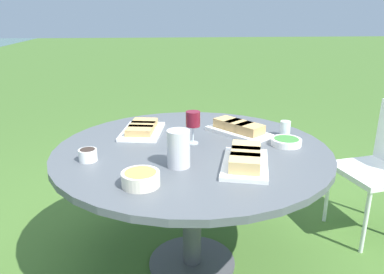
% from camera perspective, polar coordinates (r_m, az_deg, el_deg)
% --- Properties ---
extents(ground_plane, '(40.00, 40.00, 0.00)m').
position_cam_1_polar(ground_plane, '(2.41, 0.00, -18.64)').
color(ground_plane, '#446B2B').
extents(dining_table, '(1.50, 1.50, 0.75)m').
position_cam_1_polar(dining_table, '(2.08, 0.00, -3.93)').
color(dining_table, '#4C4C51').
rests_on(dining_table, ground_plane).
extents(water_pitcher, '(0.12, 0.11, 0.18)m').
position_cam_1_polar(water_pitcher, '(1.77, -2.06, -1.76)').
color(water_pitcher, silver).
rests_on(water_pitcher, dining_table).
extents(wine_glass, '(0.08, 0.08, 0.19)m').
position_cam_1_polar(wine_glass, '(2.06, 0.15, 2.60)').
color(wine_glass, silver).
rests_on(wine_glass, dining_table).
extents(platter_bread_main, '(0.42, 0.39, 0.07)m').
position_cam_1_polar(platter_bread_main, '(2.28, 7.10, 1.35)').
color(platter_bread_main, white).
rests_on(platter_bread_main, dining_table).
extents(platter_charcuterie, '(0.39, 0.28, 0.06)m').
position_cam_1_polar(platter_charcuterie, '(2.29, -7.60, 1.24)').
color(platter_charcuterie, white).
rests_on(platter_charcuterie, dining_table).
extents(platter_sandwich_side, '(0.43, 0.31, 0.08)m').
position_cam_1_polar(platter_sandwich_side, '(1.81, 8.12, -3.34)').
color(platter_sandwich_side, white).
rests_on(platter_sandwich_side, dining_table).
extents(bowl_fries, '(0.16, 0.16, 0.06)m').
position_cam_1_polar(bowl_fries, '(1.61, -7.83, -6.21)').
color(bowl_fries, beige).
rests_on(bowl_fries, dining_table).
extents(bowl_salad, '(0.17, 0.17, 0.04)m').
position_cam_1_polar(bowl_salad, '(2.14, 14.16, -0.66)').
color(bowl_salad, white).
rests_on(bowl_salad, dining_table).
extents(bowl_olives, '(0.09, 0.09, 0.06)m').
position_cam_1_polar(bowl_olives, '(1.92, -15.59, -2.57)').
color(bowl_olives, white).
rests_on(bowl_olives, dining_table).
extents(cup_water_near, '(0.06, 0.06, 0.09)m').
position_cam_1_polar(cup_water_near, '(2.28, 14.01, 1.24)').
color(cup_water_near, silver).
rests_on(cup_water_near, dining_table).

